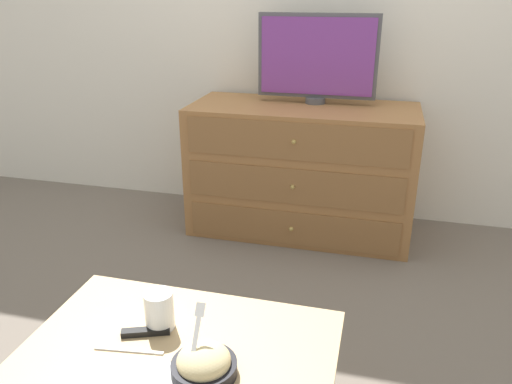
{
  "coord_description": "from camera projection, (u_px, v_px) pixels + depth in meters",
  "views": [
    {
      "loc": [
        0.47,
        -2.97,
        1.33
      ],
      "look_at": [
        0.09,
        -1.51,
        0.71
      ],
      "focal_mm": 35.0,
      "sensor_mm": 36.0,
      "label": 1
    }
  ],
  "objects": [
    {
      "name": "drink_cup",
      "position": [
        159.0,
        312.0,
        1.45
      ],
      "size": [
        0.09,
        0.09,
        0.12
      ],
      "color": "beige",
      "rests_on": "coffee_table"
    },
    {
      "name": "takeout_bowl",
      "position": [
        204.0,
        364.0,
        1.28
      ],
      "size": [
        0.17,
        0.17,
        0.18
      ],
      "color": "black",
      "rests_on": "coffee_table"
    },
    {
      "name": "ground_plane",
      "position": [
        299.0,
        207.0,
        3.27
      ],
      "size": [
        12.0,
        12.0,
        0.0
      ],
      "primitive_type": "plane",
      "color": "#70665B"
    },
    {
      "name": "knife",
      "position": [
        129.0,
        351.0,
        1.37
      ],
      "size": [
        0.2,
        0.04,
        0.01
      ],
      "color": "white",
      "rests_on": "coffee_table"
    },
    {
      "name": "coffee_table",
      "position": [
        177.0,
        368.0,
        1.39
      ],
      "size": [
        0.87,
        0.6,
        0.4
      ],
      "color": "tan",
      "rests_on": "ground_plane"
    },
    {
      "name": "tv",
      "position": [
        317.0,
        57.0,
        2.69
      ],
      "size": [
        0.65,
        0.11,
        0.48
      ],
      "color": "#515156",
      "rests_on": "dresser"
    },
    {
      "name": "remote_control",
      "position": [
        146.0,
        332.0,
        1.44
      ],
      "size": [
        0.14,
        0.07,
        0.02
      ],
      "color": "black",
      "rests_on": "coffee_table"
    },
    {
      "name": "dresser",
      "position": [
        301.0,
        170.0,
        2.85
      ],
      "size": [
        1.24,
        0.56,
        0.73
      ],
      "color": "#9E6B3D",
      "rests_on": "ground_plane"
    }
  ]
}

